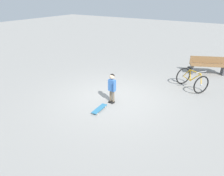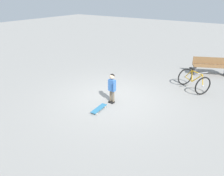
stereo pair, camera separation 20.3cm
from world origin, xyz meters
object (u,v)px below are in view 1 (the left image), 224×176
(bicycle_mid, at_px, (192,80))
(street_bench, at_px, (208,65))
(child_person, at_px, (112,85))
(skateboard, at_px, (99,109))

(bicycle_mid, xyz_separation_m, street_bench, (-0.17, -2.18, 0.04))
(bicycle_mid, height_order, street_bench, bicycle_mid)
(child_person, xyz_separation_m, skateboard, (0.04, 0.70, -0.60))
(bicycle_mid, distance_m, street_bench, 2.19)
(child_person, bearing_deg, bicycle_mid, -126.16)
(child_person, height_order, street_bench, child_person)
(skateboard, bearing_deg, bicycle_mid, -120.70)
(street_bench, bearing_deg, bicycle_mid, 85.48)
(street_bench, bearing_deg, child_person, 66.17)
(child_person, height_order, skateboard, child_person)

